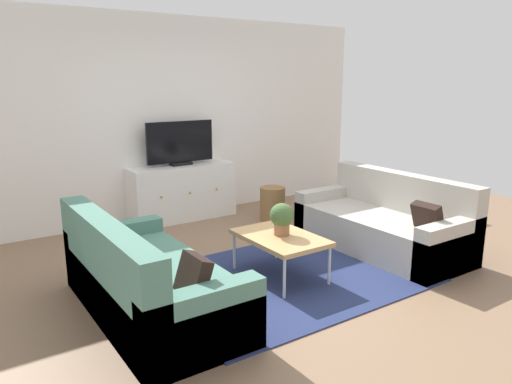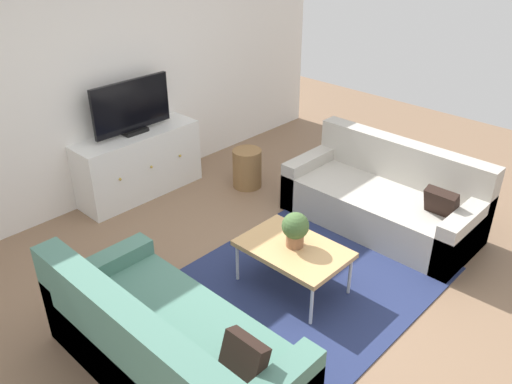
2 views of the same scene
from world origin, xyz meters
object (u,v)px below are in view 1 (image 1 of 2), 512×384
potted_plant (282,218)px  coffee_table (280,239)px  wicker_basket (273,204)px  flat_screen_tv (180,143)px  couch_right_side (386,225)px  tv_console (183,192)px  couch_left_side (142,284)px

potted_plant → coffee_table: bearing=-163.2°
wicker_basket → flat_screen_tv: bearing=140.9°
potted_plant → flat_screen_tv: 2.42m
couch_right_side → flat_screen_tv: 2.86m
couch_right_side → tv_console: bearing=120.0°
couch_right_side → wicker_basket: bearing=104.2°
couch_left_side → potted_plant: couch_left_side is taller
potted_plant → wicker_basket: bearing=56.4°
couch_right_side → tv_console: size_ratio=1.34×
tv_console → flat_screen_tv: size_ratio=1.53×
tv_console → wicker_basket: bearing=-38.4°
couch_right_side → coffee_table: (-1.49, 0.01, 0.12)m
couch_right_side → tv_console: 2.74m
wicker_basket → tv_console: bearing=141.6°
coffee_table → tv_console: tv_console is taller
couch_right_side → potted_plant: couch_right_side is taller
coffee_table → flat_screen_tv: (0.12, 2.39, 0.65)m
couch_left_side → wicker_basket: 2.95m
coffee_table → couch_left_side: bearing=-179.7°
couch_right_side → potted_plant: 1.50m
couch_left_side → couch_right_side: bearing=0.0°
potted_plant → flat_screen_tv: (0.10, 2.38, 0.44)m
coffee_table → wicker_basket: (1.08, 1.60, -0.16)m
coffee_table → wicker_basket: bearing=56.0°
coffee_table → potted_plant: bearing=16.8°
coffee_table → flat_screen_tv: size_ratio=0.96×
coffee_table → flat_screen_tv: flat_screen_tv is taller
couch_right_side → flat_screen_tv: size_ratio=2.05×
flat_screen_tv → wicker_basket: flat_screen_tv is taller
couch_left_side → coffee_table: 1.40m
coffee_table → potted_plant: 0.21m
flat_screen_tv → tv_console: bearing=-90.0°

